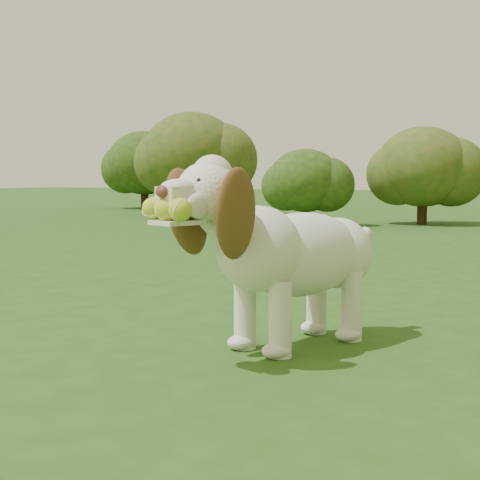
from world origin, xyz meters
The scene contains 6 objects.
ground centered at (0.00, 0.00, 0.00)m, with size 80.00×80.00×0.00m, color #204B15.
dog centered at (-0.42, 0.29, 0.46)m, with size 0.71×1.30×0.86m.
shrub_a centered at (-3.86, 8.02, 0.72)m, with size 1.18×1.18×1.22m.
shrub_b centered at (-2.35, 9.33, 0.94)m, with size 1.55×1.55×1.60m.
shrub_g centered at (-10.05, 12.01, 1.13)m, with size 1.85×1.85×1.91m.
shrub_e centered at (-7.26, 9.90, 1.23)m, with size 2.02×2.02×2.10m.
Camera 1 is at (1.03, -2.65, 0.77)m, focal length 55.00 mm.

